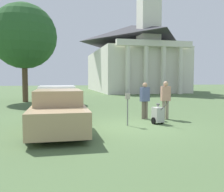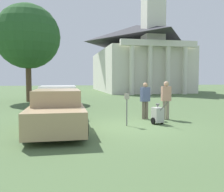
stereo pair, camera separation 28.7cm
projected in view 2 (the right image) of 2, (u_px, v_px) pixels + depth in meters
ground_plane at (128, 127)px, 9.66m from camera, size 120.00×120.00×0.00m
parked_car_tan at (57, 111)px, 9.14m from camera, size 2.03×5.23×1.47m
parked_car_white at (58, 102)px, 12.60m from camera, size 2.15×4.96×1.51m
parked_car_black at (59, 98)px, 15.65m from camera, size 1.98×5.20×1.40m
parking_meter at (127, 103)px, 9.84m from camera, size 0.18×0.09×1.28m
person_worker at (145, 98)px, 11.52m from camera, size 0.46×0.31×1.69m
person_supervisor at (166, 98)px, 11.40m from camera, size 0.43×0.23×1.75m
equipment_cart at (158, 115)px, 10.25m from camera, size 0.51×1.00×1.00m
church at (137, 55)px, 37.42m from camera, size 11.25×18.08×25.22m
shade_tree at (28, 37)px, 19.97m from camera, size 5.16×5.16×7.82m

